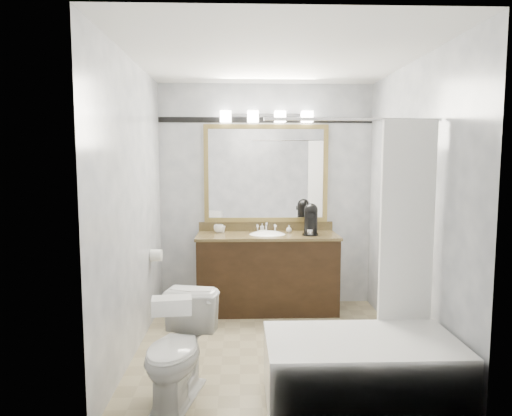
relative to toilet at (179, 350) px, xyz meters
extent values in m
cube|color=#9B8E69|center=(0.72, 0.84, -0.36)|extent=(2.40, 2.60, 0.01)
cube|color=white|center=(0.72, 0.84, 2.15)|extent=(2.40, 2.60, 0.01)
cube|color=silver|center=(0.72, 2.15, 0.89)|extent=(2.40, 0.01, 2.50)
cube|color=silver|center=(0.72, -0.46, 0.89)|extent=(2.40, 0.01, 2.50)
cube|color=silver|center=(-0.49, 0.84, 0.89)|extent=(0.01, 2.60, 2.50)
cube|color=silver|center=(1.92, 0.84, 0.89)|extent=(0.01, 2.60, 2.50)
cube|color=black|center=(0.72, 1.86, 0.05)|extent=(1.50, 0.55, 0.82)
cube|color=olive|center=(0.72, 1.86, 0.48)|extent=(1.53, 0.58, 0.03)
cube|color=olive|center=(0.72, 2.13, 0.54)|extent=(1.53, 0.03, 0.10)
ellipsoid|color=white|center=(0.72, 1.86, 0.46)|extent=(0.44, 0.34, 0.14)
cube|color=olive|center=(0.72, 2.12, 1.67)|extent=(1.40, 0.04, 0.05)
cube|color=olive|center=(0.72, 2.12, 0.62)|extent=(1.40, 0.04, 0.05)
cube|color=olive|center=(0.04, 2.12, 1.14)|extent=(0.05, 0.04, 1.00)
cube|color=olive|center=(1.39, 2.12, 1.14)|extent=(0.05, 0.04, 1.00)
cube|color=white|center=(0.72, 2.13, 1.14)|extent=(1.30, 0.01, 1.00)
cube|color=silver|center=(0.72, 2.11, 1.79)|extent=(0.90, 0.05, 0.03)
cube|color=white|center=(0.27, 2.06, 1.77)|extent=(0.12, 0.12, 0.12)
cube|color=white|center=(0.57, 2.06, 1.77)|extent=(0.12, 0.12, 0.12)
cube|color=white|center=(0.87, 2.06, 1.77)|extent=(0.12, 0.12, 0.12)
cube|color=white|center=(1.17, 2.06, 1.77)|extent=(0.12, 0.12, 0.12)
cube|color=black|center=(0.72, 2.13, 1.74)|extent=(2.40, 0.01, 0.06)
cube|color=white|center=(1.25, -0.08, -0.13)|extent=(1.30, 0.72, 0.45)
cylinder|color=silver|center=(1.25, 0.30, 1.59)|extent=(1.30, 0.02, 0.02)
cube|color=white|center=(1.67, 0.29, 0.82)|extent=(0.40, 0.04, 1.55)
cylinder|color=white|center=(-0.42, 1.51, 0.34)|extent=(0.11, 0.12, 0.12)
imported|color=white|center=(0.00, 0.00, 0.00)|extent=(0.55, 0.77, 0.71)
cube|color=white|center=(0.00, -0.28, 0.41)|extent=(0.26, 0.16, 0.10)
cylinder|color=black|center=(1.17, 1.78, 0.50)|extent=(0.18, 0.18, 0.02)
cylinder|color=black|center=(1.19, 1.84, 0.63)|extent=(0.15, 0.15, 0.25)
sphere|color=black|center=(1.19, 1.84, 0.76)|extent=(0.15, 0.15, 0.15)
cube|color=black|center=(1.17, 1.76, 0.71)|extent=(0.12, 0.12, 0.05)
cylinder|color=silver|center=(1.17, 1.76, 0.53)|extent=(0.06, 0.06, 0.06)
imported|color=white|center=(0.18, 2.00, 0.54)|extent=(0.13, 0.13, 0.09)
imported|color=white|center=(0.22, 2.01, 0.53)|extent=(0.10, 0.10, 0.07)
imported|color=white|center=(0.67, 2.04, 0.54)|extent=(0.04, 0.05, 0.09)
imported|color=white|center=(0.97, 1.99, 0.53)|extent=(0.08, 0.08, 0.08)
cube|color=beige|center=(0.68, 1.98, 0.51)|extent=(0.10, 0.08, 0.03)
camera|label=1|loc=(0.43, -3.03, 1.30)|focal=32.00mm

